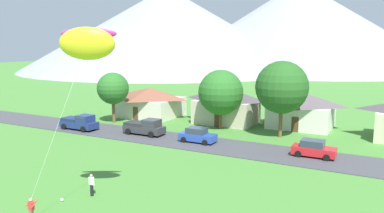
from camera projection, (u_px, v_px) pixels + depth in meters
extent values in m
cube|color=#424247|center=(232.00, 148.00, 41.20)|extent=(160.00, 6.46, 0.08)
cone|color=#8E939E|center=(167.00, 29.00, 167.31)|extent=(125.46, 125.46, 35.78)
cone|color=#8E939E|center=(298.00, 26.00, 173.65)|extent=(126.44, 126.44, 39.20)
cube|color=silver|center=(301.00, 116.00, 51.46)|extent=(8.06, 6.93, 3.09)
pyramid|color=#564C51|center=(302.00, 98.00, 51.07)|extent=(8.71, 7.48, 1.70)
cube|color=brown|center=(295.00, 124.00, 48.51)|extent=(0.90, 0.06, 2.00)
cube|color=beige|center=(150.00, 107.00, 59.40)|extent=(8.99, 7.56, 2.89)
pyramid|color=brown|center=(150.00, 93.00, 59.03)|extent=(9.71, 8.16, 1.59)
cube|color=brown|center=(136.00, 114.00, 56.16)|extent=(0.90, 0.06, 2.00)
cube|color=beige|center=(226.00, 112.00, 54.09)|extent=(8.26, 6.09, 3.33)
pyramid|color=#474247|center=(226.00, 94.00, 53.67)|extent=(8.93, 6.58, 1.83)
cube|color=brown|center=(217.00, 120.00, 51.52)|extent=(0.90, 0.06, 2.00)
cylinder|color=brown|center=(114.00, 111.00, 54.45)|extent=(0.44, 0.44, 3.25)
sphere|color=#286623|center=(113.00, 88.00, 53.91)|extent=(4.53, 4.53, 4.53)
cylinder|color=brown|center=(280.00, 122.00, 45.76)|extent=(0.44, 0.44, 3.74)
sphere|color=#23561E|center=(282.00, 87.00, 45.07)|extent=(6.31, 6.31, 6.31)
cylinder|color=brown|center=(220.00, 119.00, 50.30)|extent=(0.44, 0.44, 2.68)
sphere|color=#286623|center=(221.00, 92.00, 49.72)|extent=(5.95, 5.95, 5.95)
cube|color=red|center=(314.00, 151.00, 37.72)|extent=(4.20, 1.81, 0.80)
cube|color=#2D3847|center=(313.00, 143.00, 37.67)|extent=(2.20, 1.59, 0.68)
cylinder|color=black|center=(329.00, 153.00, 37.94)|extent=(0.64, 0.24, 0.64)
cylinder|color=black|center=(326.00, 158.00, 36.34)|extent=(0.64, 0.24, 0.64)
cylinder|color=black|center=(302.00, 149.00, 39.20)|extent=(0.64, 0.24, 0.64)
cylinder|color=black|center=(298.00, 154.00, 37.59)|extent=(0.64, 0.24, 0.64)
cube|color=#2847A8|center=(198.00, 137.00, 43.32)|extent=(4.20, 1.80, 0.80)
cube|color=#2D3847|center=(197.00, 130.00, 43.27)|extent=(2.20, 1.58, 0.68)
cylinder|color=black|center=(212.00, 139.00, 43.54)|extent=(0.64, 0.24, 0.64)
cylinder|color=black|center=(205.00, 143.00, 41.94)|extent=(0.64, 0.24, 0.64)
cylinder|color=black|center=(191.00, 136.00, 44.79)|extent=(0.64, 0.24, 0.64)
cylinder|color=black|center=(184.00, 140.00, 43.19)|extent=(0.64, 0.24, 0.64)
cube|color=#333338|center=(144.00, 129.00, 47.04)|extent=(5.21, 2.02, 0.84)
cube|color=#333338|center=(151.00, 123.00, 46.39)|extent=(1.91, 1.85, 0.90)
cube|color=#2D3847|center=(151.00, 121.00, 46.35)|extent=(1.62, 1.89, 0.28)
cube|color=#28282C|center=(137.00, 123.00, 47.47)|extent=(2.71, 1.97, 0.36)
cylinder|color=black|center=(160.00, 131.00, 47.19)|extent=(0.76, 0.28, 0.76)
cylinder|color=black|center=(151.00, 135.00, 45.41)|extent=(0.76, 0.28, 0.76)
cylinder|color=black|center=(138.00, 128.00, 48.76)|extent=(0.76, 0.28, 0.76)
cylinder|color=black|center=(128.00, 132.00, 46.97)|extent=(0.76, 0.28, 0.76)
cube|color=navy|center=(79.00, 124.00, 49.83)|extent=(5.22, 2.05, 0.84)
cube|color=navy|center=(85.00, 119.00, 49.17)|extent=(1.92, 1.86, 0.90)
cube|color=#2D3847|center=(85.00, 117.00, 49.13)|extent=(1.63, 1.90, 0.28)
cube|color=navy|center=(73.00, 119.00, 50.28)|extent=(2.72, 1.99, 0.36)
cylinder|color=black|center=(94.00, 126.00, 49.96)|extent=(0.76, 0.29, 0.76)
cylinder|color=black|center=(83.00, 129.00, 48.19)|extent=(0.76, 0.29, 0.76)
cylinder|color=black|center=(76.00, 124.00, 51.56)|extent=(0.76, 0.29, 0.76)
cylinder|color=black|center=(64.00, 127.00, 49.80)|extent=(0.76, 0.29, 0.76)
cube|color=red|center=(31.00, 206.00, 23.68)|extent=(0.36, 0.22, 0.58)
sphere|color=beige|center=(31.00, 200.00, 23.61)|extent=(0.21, 0.21, 0.21)
cylinder|color=red|center=(29.00, 203.00, 23.81)|extent=(0.18, 0.55, 0.37)
cylinder|color=red|center=(34.00, 204.00, 23.61)|extent=(0.18, 0.55, 0.37)
ellipsoid|color=yellow|center=(87.00, 44.00, 23.38)|extent=(3.75, 3.00, 2.26)
ellipsoid|color=#D12D9E|center=(89.00, 34.00, 23.77)|extent=(3.31, 2.13, 0.78)
cylinder|color=silver|center=(59.00, 122.00, 23.50)|extent=(2.58, 2.91, 9.66)
cylinder|color=black|center=(92.00, 190.00, 28.15)|extent=(0.24, 0.24, 0.88)
cube|color=white|center=(91.00, 181.00, 28.03)|extent=(0.36, 0.22, 0.58)
sphere|color=tan|center=(91.00, 176.00, 27.96)|extent=(0.21, 0.21, 0.21)
cylinder|color=white|center=(89.00, 181.00, 28.14)|extent=(0.12, 0.18, 0.59)
cylinder|color=white|center=(94.00, 182.00, 27.93)|extent=(0.12, 0.18, 0.59)
sphere|color=white|center=(62.00, 200.00, 27.17)|extent=(0.24, 0.24, 0.24)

